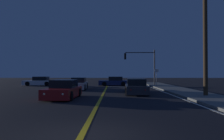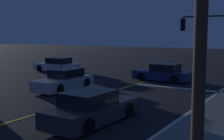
% 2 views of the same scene
% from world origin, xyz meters
% --- Properties ---
extents(ground_plane, '(160.00, 160.00, 0.00)m').
position_xyz_m(ground_plane, '(0.00, 0.00, 0.00)').
color(ground_plane, black).
extents(sidewalk_right, '(3.20, 42.75, 0.15)m').
position_xyz_m(sidewalk_right, '(7.64, 11.87, 0.07)').
color(sidewalk_right, slate).
rests_on(sidewalk_right, ground).
extents(lane_line_center, '(0.20, 40.37, 0.01)m').
position_xyz_m(lane_line_center, '(0.00, 11.87, 0.01)').
color(lane_line_center, gold).
rests_on(lane_line_center, ground).
extents(lane_line_edge_right, '(0.16, 40.37, 0.01)m').
position_xyz_m(lane_line_edge_right, '(5.79, 11.87, 0.01)').
color(lane_line_edge_right, silver).
rests_on(lane_line_edge_right, ground).
extents(stop_bar, '(6.04, 0.50, 0.01)m').
position_xyz_m(stop_bar, '(3.02, 22.25, 0.01)').
color(stop_bar, silver).
rests_on(stop_bar, ground).
extents(car_far_approaching_charcoal, '(2.04, 4.66, 1.34)m').
position_xyz_m(car_far_approaching_charcoal, '(2.90, 12.70, 0.58)').
color(car_far_approaching_charcoal, '#2D2D33').
rests_on(car_far_approaching_charcoal, ground).
extents(car_mid_block_navy, '(4.42, 2.05, 1.34)m').
position_xyz_m(car_mid_block_navy, '(0.99, 24.81, 0.58)').
color(car_mid_block_navy, navy).
rests_on(car_mid_block_navy, ground).
extents(car_side_waiting_white, '(4.51, 2.12, 1.34)m').
position_xyz_m(car_side_waiting_white, '(-10.04, 24.96, 0.58)').
color(car_side_waiting_white, silver).
rests_on(car_side_waiting_white, ground).
extents(car_following_oncoming_silver, '(1.92, 4.61, 1.34)m').
position_xyz_m(car_following_oncoming_silver, '(-3.06, 17.93, 0.58)').
color(car_following_oncoming_silver, '#B2B5BA').
rests_on(car_following_oncoming_silver, ground).
extents(car_distant_tail_red, '(2.12, 4.38, 1.34)m').
position_xyz_m(car_distant_tail_red, '(-2.73, 9.37, 0.58)').
color(car_distant_tail_red, maroon).
rests_on(car_distant_tail_red, ground).
extents(traffic_signal_near_right, '(4.49, 0.28, 5.25)m').
position_xyz_m(traffic_signal_near_right, '(5.14, 24.55, 3.55)').
color(traffic_signal_near_right, '#38383D').
rests_on(traffic_signal_near_right, ground).
extents(utility_pole_right, '(1.59, 0.32, 11.06)m').
position_xyz_m(utility_pole_right, '(7.94, 10.21, 5.69)').
color(utility_pole_right, '#42301E').
rests_on(utility_pole_right, ground).
extents(street_sign_corner, '(0.56, 0.10, 2.41)m').
position_xyz_m(street_sign_corner, '(6.54, 21.75, 1.62)').
color(street_sign_corner, slate).
rests_on(street_sign_corner, ground).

